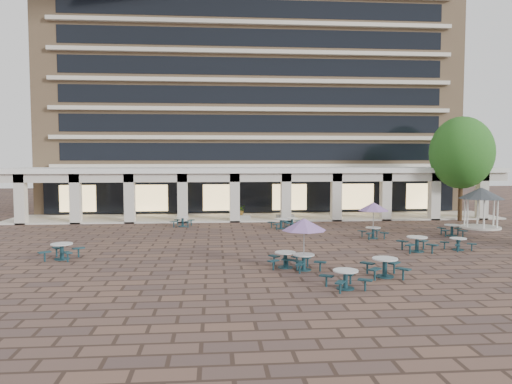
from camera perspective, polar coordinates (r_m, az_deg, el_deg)
ground at (r=28.94m, az=2.79°, el=-6.55°), size 120.00×120.00×0.00m
apartment_building at (r=54.29m, az=-0.80°, el=11.73°), size 40.00×15.50×25.20m
retail_arcade at (r=43.22m, az=0.21°, el=0.95°), size 42.00×6.60×4.40m
picnic_table_1 at (r=20.67m, az=10.20°, el=-9.60°), size 2.01×2.01×0.77m
picnic_table_2 at (r=23.00m, az=14.51°, el=-8.15°), size 1.96×1.96×0.85m
picnic_table_3 at (r=30.83m, az=22.10°, el=-5.41°), size 1.84×1.84×0.70m
picnic_table_5 at (r=24.17m, az=3.37°, el=-7.57°), size 1.89×1.89×0.76m
picnic_table_6 at (r=23.43m, az=5.50°, el=-3.94°), size 2.11×2.11×2.44m
picnic_table_7 at (r=36.19m, az=21.49°, el=-3.97°), size 1.91×1.91×0.76m
picnic_table_8 at (r=27.90m, az=-21.31°, el=-6.18°), size 2.10×2.10×0.83m
picnic_table_9 at (r=37.09m, az=2.87°, el=-3.52°), size 1.94×1.94×0.75m
picnic_table_10 at (r=29.51m, az=17.92°, el=-5.54°), size 1.95×1.95×0.85m
picnic_table_11 at (r=33.35m, az=13.28°, el=-1.79°), size 2.03×2.03×2.35m
picnic_table_12 at (r=38.58m, az=-8.39°, el=-3.27°), size 1.87×1.87×0.74m
picnic_table_13 at (r=38.33m, az=4.15°, el=-3.36°), size 1.48×1.48×0.66m
gazebo at (r=40.67m, az=24.34°, el=-0.61°), size 3.26×3.26×3.03m
tree_east_c at (r=44.73m, az=22.44°, el=4.16°), size 5.20×5.20×8.66m
planter_left at (r=41.43m, az=-1.70°, el=-2.57°), size 1.50×0.65×1.32m
planter_right at (r=41.80m, az=3.35°, el=-2.68°), size 1.50×0.60×1.18m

